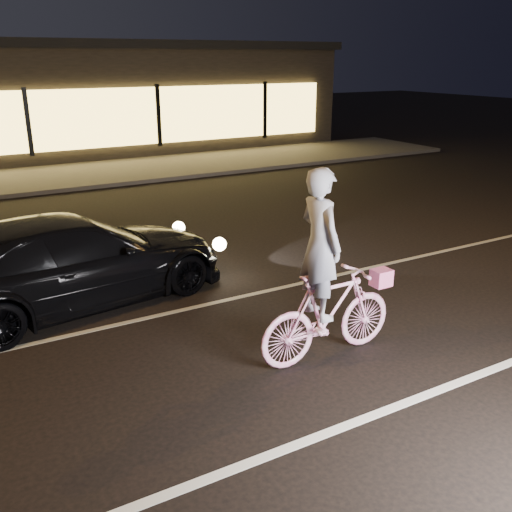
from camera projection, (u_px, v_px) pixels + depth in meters
ground at (250, 369)px, 6.99m from camera, size 90.00×90.00×0.00m
lane_stripe_near at (323, 435)px, 5.76m from camera, size 60.00×0.12×0.01m
lane_stripe_far at (185, 309)px, 8.62m from camera, size 60.00×0.10×0.01m
sidewalk at (44, 179)px, 17.61m from camera, size 30.00×4.00×0.12m
storefront at (8, 97)px, 21.80m from camera, size 25.40×8.42×4.20m
cyclist at (326, 294)px, 6.98m from camera, size 1.94×0.67×2.45m
sedan at (73, 260)px, 8.64m from camera, size 5.05×2.73×1.39m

